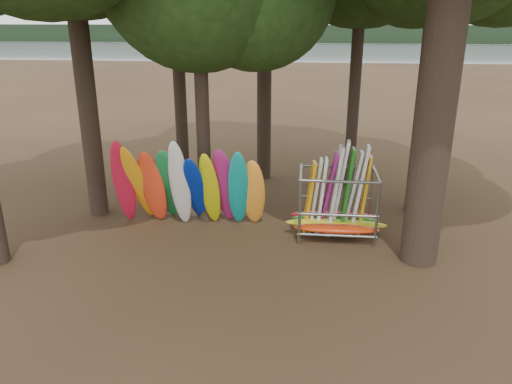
{
  "coord_description": "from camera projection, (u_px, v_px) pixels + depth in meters",
  "views": [
    {
      "loc": [
        1.49,
        -12.56,
        6.46
      ],
      "look_at": [
        0.11,
        1.5,
        1.4
      ],
      "focal_mm": 35.0,
      "sensor_mm": 36.0,
      "label": 1
    }
  ],
  "objects": [
    {
      "name": "storage_rack",
      "position": [
        337.0,
        205.0,
        15.18
      ],
      "size": [
        3.09,
        1.56,
        2.92
      ],
      "color": "slate",
      "rests_on": "ground"
    },
    {
      "name": "far_shore",
      "position": [
        301.0,
        34.0,
        116.46
      ],
      "size": [
        160.0,
        4.0,
        4.0
      ],
      "primitive_type": "cube",
      "color": "black",
      "rests_on": "ground"
    },
    {
      "name": "kayak_row",
      "position": [
        188.0,
        187.0,
        15.62
      ],
      "size": [
        4.83,
        2.04,
        3.1
      ],
      "color": "red",
      "rests_on": "ground"
    },
    {
      "name": "ground",
      "position": [
        247.0,
        256.0,
        14.08
      ],
      "size": [
        120.0,
        120.0,
        0.0
      ],
      "primitive_type": "plane",
      "color": "#47331E",
      "rests_on": "ground"
    },
    {
      "name": "lake",
      "position": [
        296.0,
        62.0,
        70.29
      ],
      "size": [
        160.0,
        160.0,
        0.0
      ],
      "primitive_type": "plane",
      "color": "gray",
      "rests_on": "ground"
    }
  ]
}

